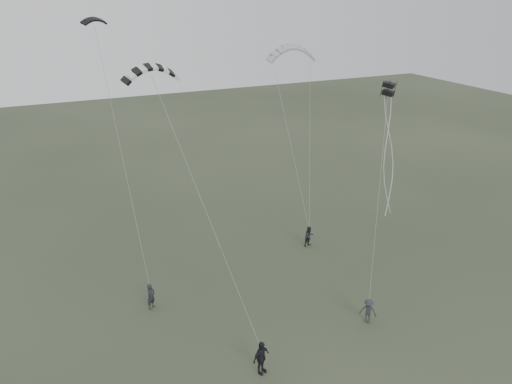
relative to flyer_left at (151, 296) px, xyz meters
name	(u,v)px	position (x,y,z in m)	size (l,w,h in m)	color
ground	(273,333)	(5.63, -5.24, -0.83)	(140.00, 140.00, 0.00)	#313A26
flyer_left	(151,296)	(0.00, 0.00, 0.00)	(0.60, 0.40, 1.66)	black
flyer_right	(309,236)	(12.73, 2.89, -0.03)	(0.77, 0.60, 1.59)	black
flyer_center	(261,358)	(3.72, -7.78, 0.11)	(1.10, 0.46, 1.87)	black
flyer_far	(368,311)	(11.13, -6.62, -0.06)	(0.99, 0.57, 1.54)	#2D2D32
kite_dark_small	(94,19)	(-0.61, 6.38, 15.59)	(1.54, 0.46, 0.51)	black
kite_pale_large	(292,47)	(14.31, 9.31, 13.05)	(3.89, 0.88, 1.60)	#A8ABAD
kite_striped	(151,67)	(0.78, -1.36, 13.76)	(2.80, 0.70, 1.12)	black
kite_box	(388,89)	(13.70, -3.31, 12.02)	(0.60, 0.60, 0.70)	black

